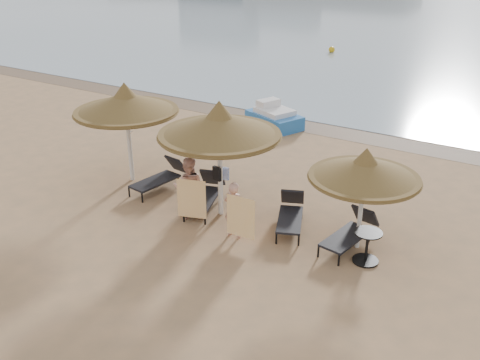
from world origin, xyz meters
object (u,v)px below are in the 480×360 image
at_px(palapa_left, 126,103).
at_px(person_left, 188,183).
at_px(palapa_right, 365,169).
at_px(lounger_near_left, 206,193).
at_px(side_table, 367,248).
at_px(lounger_near_right, 291,213).
at_px(person_right, 234,205).
at_px(lounger_far_right, 352,231).
at_px(palapa_center, 219,125).
at_px(lounger_far_left, 162,176).
at_px(pedal_boat, 274,117).

xyz_separation_m(palapa_left, person_left, (3.01, -1.02, -1.50)).
relative_size(palapa_right, person_left, 1.32).
xyz_separation_m(lounger_near_left, side_table, (4.91, -0.43, -0.02)).
bearing_deg(person_left, lounger_near_right, 170.19).
height_order(palapa_left, side_table, palapa_left).
xyz_separation_m(lounger_near_left, person_right, (1.60, -1.05, 0.48)).
xyz_separation_m(palapa_left, lounger_far_right, (7.36, -0.12, -2.13)).
bearing_deg(palapa_right, lounger_near_left, -178.82).
bearing_deg(lounger_near_right, palapa_center, 169.47).
relative_size(lounger_near_right, person_right, 1.10).
relative_size(palapa_left, palapa_center, 0.97).
relative_size(lounger_far_left, pedal_boat, 0.78).
relative_size(palapa_right, lounger_near_right, 1.37).
xyz_separation_m(palapa_left, palapa_right, (7.54, -0.15, -0.40)).
bearing_deg(lounger_near_left, person_left, -109.11).
xyz_separation_m(palapa_center, lounger_far_left, (-2.47, 0.46, -2.21)).
distance_m(palapa_center, palapa_right, 3.91).
bearing_deg(side_table, lounger_far_left, 174.23).
relative_size(palapa_left, lounger_far_left, 1.58).
bearing_deg(person_left, palapa_center, -169.70).
distance_m(person_right, pedal_boat, 8.90).
relative_size(palapa_left, pedal_boat, 1.23).
bearing_deg(lounger_far_left, palapa_center, -2.26).
xyz_separation_m(lounger_far_left, person_left, (1.81, -1.02, 0.62)).
bearing_deg(palapa_right, palapa_left, 178.86).
height_order(palapa_center, lounger_near_left, palapa_center).
relative_size(lounger_near_left, lounger_near_right, 1.08).
relative_size(lounger_far_left, side_table, 2.50).
distance_m(palapa_center, lounger_near_left, 2.29).
distance_m(palapa_center, lounger_near_right, 2.99).
height_order(palapa_center, side_table, palapa_center).
relative_size(person_right, pedal_boat, 0.69).
xyz_separation_m(palapa_center, person_left, (-0.66, -0.57, -1.59)).
bearing_deg(person_left, palapa_right, 160.45).
bearing_deg(pedal_boat, lounger_near_right, -36.14).
distance_m(palapa_center, lounger_far_right, 4.32).
distance_m(palapa_center, person_right, 2.14).
height_order(lounger_far_right, person_right, person_right).
distance_m(lounger_near_left, lounger_far_right, 4.33).
distance_m(lounger_far_right, pedal_boat, 9.28).
xyz_separation_m(palapa_center, lounger_near_left, (-0.64, 0.21, -2.19)).
xyz_separation_m(palapa_right, lounger_near_left, (-4.51, -0.09, -1.70)).
height_order(lounger_far_right, pedal_boat, pedal_boat).
distance_m(palapa_right, lounger_far_left, 6.57).
bearing_deg(lounger_far_left, palapa_left, -171.39).
bearing_deg(side_table, lounger_far_right, 136.27).
xyz_separation_m(palapa_left, side_table, (7.94, -0.67, -2.13)).
bearing_deg(lounger_near_left, side_table, -22.56).
distance_m(lounger_near_left, pedal_boat, 7.40).
height_order(side_table, person_left, person_left).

